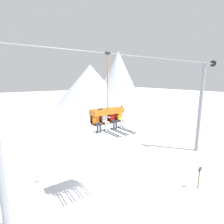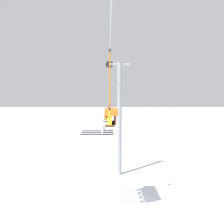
% 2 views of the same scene
% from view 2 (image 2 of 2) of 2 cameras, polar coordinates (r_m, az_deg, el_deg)
% --- Properties ---
extents(ground_plane, '(200.00, 200.00, 0.00)m').
position_cam_2_polar(ground_plane, '(12.65, 3.50, -25.83)').
color(ground_plane, silver).
extents(lift_tower_near, '(0.36, 1.88, 9.01)m').
position_cam_2_polar(lift_tower_near, '(17.20, 1.93, -1.21)').
color(lift_tower_near, gray).
rests_on(lift_tower_near, ground_plane).
extents(lift_cable, '(19.05, 0.05, 0.05)m').
position_cam_2_polar(lift_cable, '(8.88, -0.46, 19.78)').
color(lift_cable, gray).
extents(chairlift_chair, '(2.04, 0.74, 4.28)m').
position_cam_2_polar(chairlift_chair, '(11.64, -0.21, -0.29)').
color(chairlift_chair, '#512819').
extents(skier_orange, '(0.48, 1.70, 1.34)m').
position_cam_2_polar(skier_orange, '(12.47, -1.24, -1.46)').
color(skier_orange, orange).
extents(skier_white, '(0.48, 1.70, 1.34)m').
position_cam_2_polar(skier_white, '(11.94, -1.25, -1.73)').
color(skier_white, silver).
extents(skier_red, '(0.46, 1.70, 1.23)m').
position_cam_2_polar(skier_red, '(11.40, -1.30, -2.13)').
color(skier_red, red).
extents(skier_yellow, '(0.48, 1.70, 1.34)m').
position_cam_2_polar(skier_yellow, '(10.86, -1.28, -2.36)').
color(skier_yellow, yellow).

